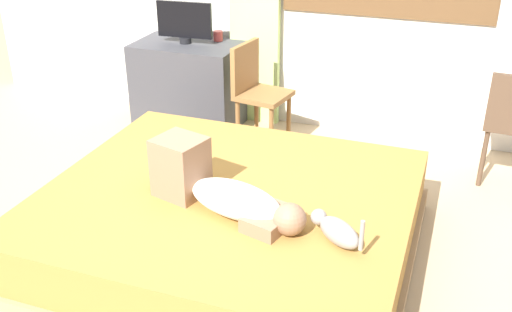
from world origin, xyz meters
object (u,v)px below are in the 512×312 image
object	(u,v)px
cat	(337,230)
chair_by_desk	(256,88)
bed	(229,223)
tv_monitor	(184,22)
desk	(189,85)
person_lying	(221,190)
cup	(218,36)

from	to	relation	value
cat	chair_by_desk	xyz separation A→B (m)	(-1.06, 1.77, 0.01)
bed	tv_monitor	distance (m)	2.16
tv_monitor	desk	bearing A→B (deg)	0.00
cat	tv_monitor	size ratio (longest dim) A/B	0.64
bed	person_lying	world-z (taller)	person_lying
person_lying	cup	size ratio (longest dim) A/B	11.20
cup	chair_by_desk	world-z (taller)	chair_by_desk
bed	cup	world-z (taller)	cup
bed	chair_by_desk	xyz separation A→B (m)	(-0.36, 1.48, 0.30)
cup	chair_by_desk	bearing A→B (deg)	-39.77
desk	cup	bearing A→B (deg)	37.05
person_lying	cat	world-z (taller)	person_lying
cat	bed	bearing A→B (deg)	157.81
bed	desk	bearing A→B (deg)	121.97
cup	bed	bearing A→B (deg)	-65.57
bed	cup	distance (m)	2.16
person_lying	chair_by_desk	world-z (taller)	chair_by_desk
person_lying	desk	world-z (taller)	person_lying
person_lying	tv_monitor	world-z (taller)	tv_monitor
cat	chair_by_desk	distance (m)	2.06
cat	tv_monitor	world-z (taller)	tv_monitor
desk	bed	bearing A→B (deg)	-58.03
desk	cat	bearing A→B (deg)	-48.55
person_lying	cat	size ratio (longest dim) A/B	3.06
cat	desk	distance (m)	2.69
bed	tv_monitor	xyz separation A→B (m)	(-1.09, 1.73, 0.71)
tv_monitor	cup	size ratio (longest dim) A/B	5.75
desk	chair_by_desk	size ratio (longest dim) A/B	1.05
chair_by_desk	bed	bearing A→B (deg)	-76.16
tv_monitor	person_lying	bearing A→B (deg)	-59.41
person_lying	cup	bearing A→B (deg)	113.38
desk	tv_monitor	bearing A→B (deg)	180.00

